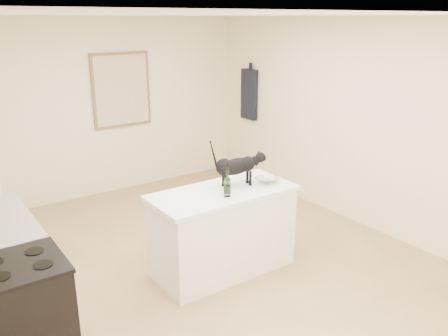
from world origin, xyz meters
TOP-DOWN VIEW (x-y plane):
  - floor at (0.00, 0.00)m, footprint 5.50×5.50m
  - ceiling at (0.00, 0.00)m, footprint 5.50×5.50m
  - wall_back at (0.00, 2.75)m, footprint 4.50×0.00m
  - wall_right at (2.25, 0.00)m, footprint 0.00×5.50m
  - island_base at (0.10, -0.20)m, footprint 1.44×0.67m
  - island_top at (0.10, -0.20)m, footprint 1.50×0.70m
  - left_cabinets at (-1.95, 0.30)m, footprint 0.60×1.40m
  - stove at (-1.95, -0.60)m, footprint 0.60×0.60m
  - artwork_frame at (0.30, 2.72)m, footprint 0.90×0.03m
  - artwork_canvas at (0.30, 2.70)m, footprint 0.82×0.00m
  - hanging_garment at (2.19, 2.05)m, footprint 0.08×0.34m
  - black_cat at (0.30, -0.16)m, footprint 0.57×0.30m
  - wine_bottle at (0.05, -0.35)m, footprint 0.09×0.09m
  - glass_bowl at (0.62, -0.28)m, footprint 0.26×0.26m

SIDE VIEW (x-z plane):
  - floor at x=0.00m, z-range 0.00..0.00m
  - island_base at x=0.10m, z-range 0.00..0.86m
  - left_cabinets at x=-1.95m, z-range 0.00..0.86m
  - stove at x=-1.95m, z-range 0.00..0.90m
  - island_top at x=0.10m, z-range 0.86..0.90m
  - glass_bowl at x=0.62m, z-range 0.90..0.96m
  - wine_bottle at x=0.05m, z-range 0.90..1.21m
  - black_cat at x=0.30m, z-range 0.90..1.28m
  - wall_back at x=0.00m, z-range -0.95..3.55m
  - wall_right at x=2.25m, z-range -1.45..4.05m
  - hanging_garment at x=2.19m, z-range 1.00..1.80m
  - artwork_frame at x=0.30m, z-range 1.00..2.10m
  - artwork_canvas at x=0.30m, z-range 1.04..2.06m
  - ceiling at x=0.00m, z-range 2.60..2.60m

